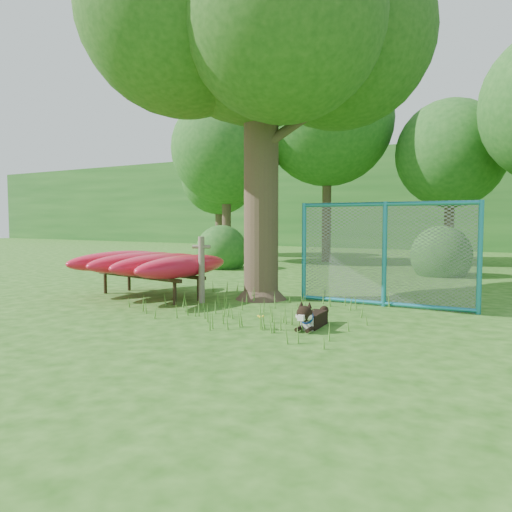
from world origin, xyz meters
The scene contains 14 objects.
ground centered at (0.00, 0.00, 0.00)m, with size 80.00×80.00×0.00m, color #1F5210.
oak_tree centered at (-0.42, 2.34, 6.02)m, with size 6.51×6.43×9.02m.
wooden_post centered at (-1.13, 1.28, 0.71)m, with size 0.36×0.21×1.34m.
kayak_rack centered at (-2.56, 1.32, 0.73)m, with size 2.97×3.14×0.96m.
husky_dog centered at (1.77, 0.24, 0.16)m, with size 0.32×1.05×0.46m.
fence_section centered at (2.13, 2.78, 1.01)m, with size 3.45×0.21×3.36m.
wildflower_clump centered at (1.14, -0.23, 0.18)m, with size 0.10×0.10×0.23m.
bg_tree_a centered at (-6.50, 10.00, 4.48)m, with size 4.40×4.40×6.70m.
bg_tree_b centered at (-3.00, 12.00, 5.61)m, with size 5.20×5.20×8.22m.
bg_tree_c centered at (1.50, 13.00, 4.11)m, with size 4.00×4.00×6.12m.
bg_tree_f centered at (-9.00, 13.00, 3.73)m, with size 3.60×3.60×5.55m.
shrub_left centered at (-5.00, 7.50, 0.00)m, with size 1.80×1.80×1.80m, color #1E541B.
shrub_mid centered at (2.00, 9.00, 0.00)m, with size 1.80×1.80×1.80m, color #1E541B.
wooded_hillside centered at (0.00, 28.00, 3.00)m, with size 80.00×12.00×6.00m, color #1E541B.
Camera 1 is at (4.95, -6.67, 1.65)m, focal length 35.00 mm.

